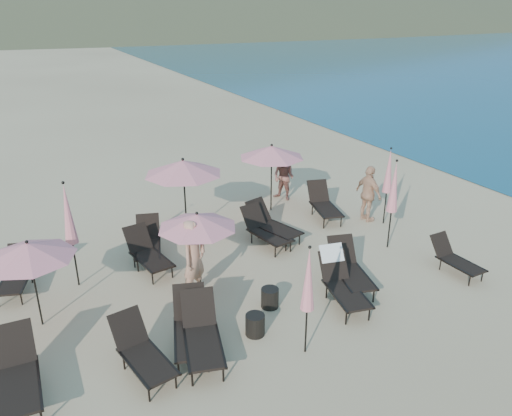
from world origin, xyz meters
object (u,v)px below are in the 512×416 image
umbrella_closed_1 (389,171)px  beachgoer_a (194,259)px  lounger_11 (324,203)px  lounger_2 (191,326)px  umbrella_closed_3 (394,187)px  lounger_4 (350,268)px  umbrella_open_1 (197,221)px  umbrella_open_2 (183,167)px  lounger_12 (17,374)px  beachgoer_b (284,177)px  umbrella_open_0 (28,251)px  lounger_7 (148,241)px  lounger_8 (147,253)px  umbrella_open_3 (272,152)px  lounger_10 (265,229)px  side_table_0 (255,325)px  lounger_1 (202,333)px  lounger_5 (455,258)px  lounger_0 (141,351)px  lounger_9 (272,223)px  lounger_6 (16,273)px  beachgoer_c (369,194)px  side_table_1 (270,298)px  umbrella_closed_2 (68,215)px  umbrella_closed_0 (308,280)px

umbrella_closed_1 → beachgoer_a: bearing=-169.3°
lounger_11 → umbrella_closed_1: (1.43, -1.25, 1.24)m
lounger_2 → umbrella_closed_3: umbrella_closed_3 is taller
lounger_2 → lounger_4: 4.27m
umbrella_open_1 → umbrella_open_2: size_ratio=0.84×
lounger_12 → beachgoer_b: bearing=36.2°
umbrella_open_0 → lounger_7: bearing=34.9°
lounger_8 → umbrella_open_3: (4.72, 2.07, 1.54)m
lounger_10 → side_table_0: 4.22m
lounger_7 → umbrella_closed_3: size_ratio=0.70×
lounger_1 → umbrella_open_2: umbrella_open_2 is taller
umbrella_open_3 → umbrella_closed_3: 4.24m
lounger_10 → lounger_11: (2.57, 0.87, 0.01)m
lounger_2 → umbrella_open_2: bearing=89.0°
lounger_2 → umbrella_open_2: (1.62, 4.94, 1.65)m
umbrella_open_3 → beachgoer_a: umbrella_open_3 is taller
lounger_2 → lounger_12: lounger_12 is taller
lounger_5 → umbrella_closed_3: 2.39m
lounger_7 → umbrella_open_2: 2.30m
lounger_0 → umbrella_open_0: bearing=111.9°
beachgoer_b → lounger_9: bearing=-63.4°
lounger_11 → umbrella_closed_1: 2.26m
lounger_5 → lounger_6: 10.84m
lounger_10 → beachgoer_c: size_ratio=1.01×
lounger_0 → lounger_7: 4.62m
lounger_6 → lounger_2: bearing=-35.9°
lounger_6 → beachgoer_b: size_ratio=1.03×
lounger_2 → lounger_8: bearing=106.1°
lounger_5 → side_table_1: bearing=169.7°
lounger_11 → umbrella_closed_2: 7.85m
lounger_8 → lounger_10: size_ratio=0.99×
umbrella_open_3 → umbrella_closed_0: 7.32m
lounger_10 → umbrella_open_2: (-1.81, 1.53, 1.66)m
lounger_5 → umbrella_closed_2: 9.56m
lounger_5 → beachgoer_b: bearing=100.1°
lounger_0 → side_table_0: 2.39m
umbrella_open_3 → beachgoer_c: 3.32m
lounger_10 → umbrella_open_2: 2.89m
lounger_4 → umbrella_open_0: 7.18m
beachgoer_a → umbrella_closed_3: bearing=-33.0°
lounger_7 → umbrella_closed_2: size_ratio=0.67×
lounger_5 → lounger_8: 7.87m
side_table_0 → beachgoer_a: beachgoer_a is taller
lounger_7 → beachgoer_c: 6.88m
lounger_11 → beachgoer_a: size_ratio=0.99×
side_table_0 → beachgoer_c: 6.88m
beachgoer_c → umbrella_open_3: bearing=42.6°
umbrella_open_0 → lounger_0: bearing=-57.0°
lounger_9 → beachgoer_b: 3.20m
lounger_6 → beachgoer_a: (3.75, -2.15, 0.53)m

